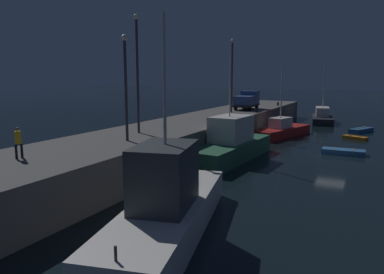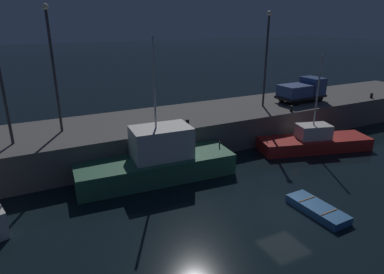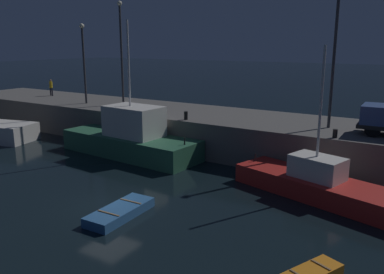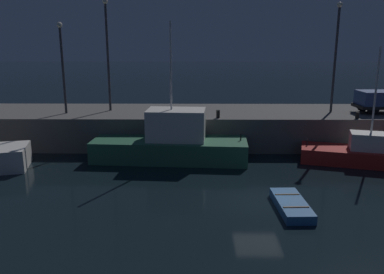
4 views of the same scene
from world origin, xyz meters
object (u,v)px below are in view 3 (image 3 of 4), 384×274
Objects in this scene: dinghy_orange_near at (120,212)px; dockworker at (51,86)px; bollard_east at (335,134)px; fishing_trawler_red at (131,138)px; lamp_post_central at (335,50)px; bollard_west at (186,116)px; lamp_post_west at (84,57)px; fishing_boat_orange at (319,184)px; lamp_post_east at (121,46)px.

dockworker reaches higher than dinghy_orange_near.
bollard_east is (30.53, -4.02, -0.74)m from dockworker.
fishing_trawler_red is 1.29× the size of lamp_post_central.
dockworker is at bearing 172.50° from bollard_east.
lamp_post_central is (13.16, 4.91, 6.53)m from fishing_trawler_red.
bollard_east is (10.73, -0.12, -0.05)m from bollard_west.
lamp_post_west is at bearing 174.81° from bollard_east.
fishing_boat_orange is at bearing -13.14° from dockworker.
fishing_boat_orange is 2.65× the size of dinghy_orange_near.
dinghy_orange_near is 2.18× the size of dockworker.
bollard_west reaches higher than dinghy_orange_near.
lamp_post_west is 23.66m from bollard_east.
bollard_west is (9.11, -3.38, -4.97)m from lamp_post_east.
dockworker is (-29.46, 1.16, -4.11)m from lamp_post_central.
bollard_east reaches higher than dinghy_orange_near.
dockworker is (-10.69, 0.52, -4.28)m from lamp_post_east.
fishing_trawler_red is 17.56m from dockworker.
bollard_east is at bearing -69.54° from lamp_post_central.
fishing_boat_orange is 24.63m from lamp_post_west.
bollard_west is (-9.66, -2.74, -4.80)m from lamp_post_central.
lamp_post_east is at bearing 178.04° from lamp_post_central.
fishing_boat_orange is 10.76m from dinghy_orange_near.
lamp_post_east is 20.76m from bollard_east.
dockworker is at bearing 166.86° from fishing_boat_orange.
bollard_east is at bearing -7.50° from dockworker.
lamp_post_central is at bearing 20.46° from fishing_trawler_red.
dockworker is (-16.30, 6.07, 2.42)m from fishing_trawler_red.
fishing_trawler_red is 2.99× the size of dinghy_orange_near.
lamp_post_central is at bearing 100.32° from fishing_boat_orange.
dinghy_orange_near is at bearing -124.77° from bollard_east.
lamp_post_west reaches higher than dockworker.
lamp_post_central reaches higher than bollard_east.
lamp_post_east reaches higher than fishing_trawler_red.
lamp_post_east is (3.38, 1.40, 0.98)m from lamp_post_west.
fishing_trawler_red is 14.30m from fishing_boat_orange.
fishing_boat_orange is at bearing -79.68° from lamp_post_central.
lamp_post_central is at bearing 1.95° from lamp_post_west.
dockworker is 2.82× the size of bollard_west.
bollard_east is (14.23, 2.05, 1.68)m from fishing_trawler_red.
fishing_trawler_red is at bearing -44.69° from lamp_post_east.
fishing_trawler_red is 11.09m from dinghy_orange_near.
dinghy_orange_near is (6.73, -8.75, -1.07)m from fishing_trawler_red.
fishing_trawler_red is 10.35m from lamp_post_east.
fishing_trawler_red is 14.47m from bollard_east.
bollard_east is (1.07, -2.86, -4.85)m from lamp_post_central.
fishing_trawler_red is 1.13× the size of fishing_boat_orange.
fishing_boat_orange is at bearing -18.43° from lamp_post_east.
dockworker reaches higher than bollard_east.
dinghy_orange_near is 0.52× the size of lamp_post_west.
dinghy_orange_near is 20.42m from lamp_post_east.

